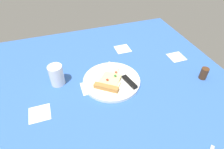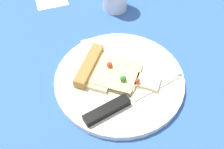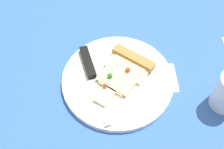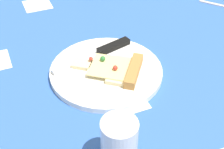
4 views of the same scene
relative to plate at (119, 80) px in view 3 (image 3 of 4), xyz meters
The scene contains 4 objects.
ground_plane 3.15cm from the plate, 10.97° to the left, with size 123.38×123.38×3.00cm.
plate is the anchor object (origin of this frame).
pizza_slice 3.02cm from the plate, 36.59° to the right, with size 18.60×16.69×2.64cm.
knife 7.05cm from the plate, 83.17° to the left, with size 23.81×7.73×2.45cm.
Camera 3 is at (-45.18, 3.86, 67.20)cm, focal length 48.97 mm.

